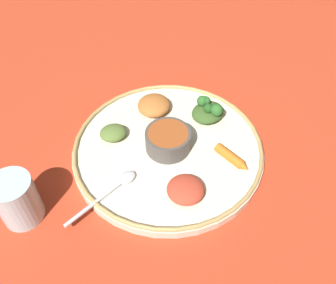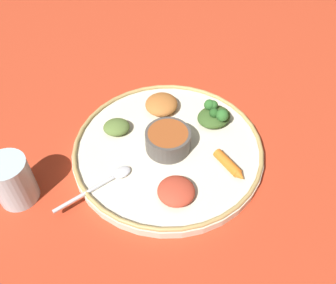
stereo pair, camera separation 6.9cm
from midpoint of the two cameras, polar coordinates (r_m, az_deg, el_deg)
name	(u,v)px [view 1 (the left image)]	position (r m, az deg, el deg)	size (l,w,h in m)	color
ground_plane	(168,153)	(0.72, -2.76, -1.87)	(2.40, 2.40, 0.00)	#B7381E
platter	(168,150)	(0.71, -2.79, -1.42)	(0.36, 0.36, 0.02)	beige
platter_rim	(168,146)	(0.70, -2.82, -0.81)	(0.36, 0.36, 0.01)	tan
center_bowl	(168,140)	(0.69, -2.88, 0.21)	(0.08, 0.08, 0.04)	#4C4742
spoon	(113,189)	(0.65, -11.54, -7.23)	(0.10, 0.13, 0.01)	silver
greens_pile	(208,110)	(0.75, 3.58, 4.72)	(0.09, 0.09, 0.04)	#385623
carrot_near_spoon	(232,158)	(0.68, 6.93, -2.58)	(0.07, 0.06, 0.02)	orange
mound_chickpea	(154,105)	(0.77, -4.78, 5.51)	(0.07, 0.07, 0.03)	#B2662D
mound_berbere_red	(186,190)	(0.63, -0.44, -7.50)	(0.06, 0.06, 0.02)	#B73D28
mound_collards	(113,133)	(0.73, -11.14, 1.25)	(0.05, 0.04, 0.02)	#567033
drinking_glass	(18,202)	(0.66, -24.88, -8.55)	(0.07, 0.07, 0.09)	silver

